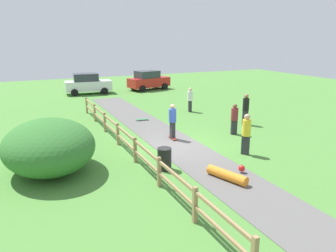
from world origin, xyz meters
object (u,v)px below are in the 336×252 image
Objects in this scene: bystander_black at (246,108)px; bystander_white at (190,99)px; trash_bin at (164,159)px; bystander_yellow at (246,132)px; bystander_maroon at (234,118)px; skater_fallen at (228,175)px; skater_riding at (173,120)px; skateboard_loose at (142,119)px; parked_car_red at (148,80)px; bush_large at (49,146)px; parked_car_white at (88,84)px.

bystander_white is at bearing 106.41° from bystander_black.
bystander_white is at bearing 56.10° from trash_bin.
trash_bin is 0.48× the size of bystander_yellow.
bystander_black is 2.32m from bystander_maroon.
skater_riding is at bearing 87.15° from skater_fallen.
skater_fallen is 9.71m from skateboard_loose.
skater_fallen is at bearing -103.76° from parked_car_red.
bystander_white is at bearing 53.77° from skater_riding.
bystander_yellow is 0.42× the size of parked_car_red.
parked_car_red is at bearing 58.06° from bush_large.
parked_car_white is (5.07, 17.92, -0.09)m from bush_large.
parked_car_red is (7.02, 19.61, 0.51)m from trash_bin.
skateboard_loose is at bearing 90.92° from skater_riding.
trash_bin is 0.21× the size of parked_car_white.
bush_large is at bearing -144.66° from bystander_white.
bystander_black is at bearing -73.59° from bystander_white.
parked_car_white reaches higher than bystander_black.
skater_fallen is at bearing -139.48° from bystander_yellow.
skater_riding is 1.09× the size of bystander_maroon.
bystander_yellow is at bearing -80.95° from parked_car_white.
trash_bin reaches higher than skater_fallen.
skater_fallen is at bearing -131.78° from bystander_black.
bush_large is 2.47× the size of skater_fallen.
bystander_black is at bearing 52.52° from bystander_yellow.
parked_car_red is at bearing -0.15° from parked_car_white.
parked_car_white is at bearing 94.97° from skateboard_loose.
skateboard_loose is at bearing 76.02° from trash_bin.
bystander_yellow reaches higher than bystander_white.
skater_riding is 1.09× the size of skater_fallen.
parked_car_red is at bearing 76.24° from skater_fallen.
skateboard_loose is at bearing 88.83° from skater_fallen.
bystander_yellow reaches higher than skater_fallen.
bush_large is 12.40m from bystander_white.
bystander_maroon is at bearing -9.23° from skater_riding.
trash_bin is 6.22m from bystander_maroon.
parked_car_red is at bearing 84.43° from bystander_white.
bystander_black reaches higher than bystander_white.
trash_bin is 0.52× the size of bystander_white.
bush_large is 5.11× the size of skateboard_loose.
trash_bin is at bearing -22.41° from bush_large.
bystander_black is at bearing 30.70° from trash_bin.
trash_bin is 0.48× the size of bystander_black.
bush_large is 4.66× the size of trash_bin.
bush_large reaches higher than bystander_black.
parked_car_white reaches higher than skateboard_loose.
bystander_black is 1.00× the size of bystander_yellow.
skateboard_loose is 8.09m from bystander_yellow.
skater_riding is 2.25× the size of skateboard_loose.
skateboard_loose is 4.25m from bystander_white.
bystander_yellow is (2.29, 1.95, 0.85)m from skater_fallen.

